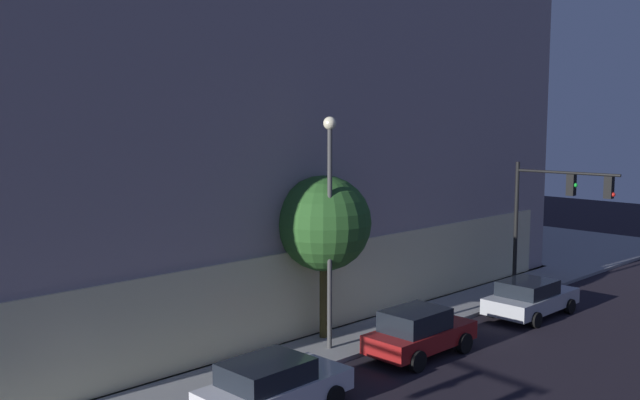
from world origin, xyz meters
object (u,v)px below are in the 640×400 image
(car_red, at_px, (419,332))
(street_lamp_sidewalk, at_px, (330,204))
(car_silver, at_px, (530,297))
(traffic_light_far_corner, at_px, (554,203))
(car_white, at_px, (273,385))
(modern_building, at_px, (137,77))
(sidewalk_tree, at_px, (324,224))

(car_red, bearing_deg, street_lamp_sidewalk, 128.26)
(car_silver, bearing_deg, street_lamp_sidewalk, 164.35)
(traffic_light_far_corner, xyz_separation_m, car_white, (-16.08, -0.39, -3.58))
(street_lamp_sidewalk, bearing_deg, car_white, -152.13)
(car_white, relative_size, car_red, 1.05)
(modern_building, xyz_separation_m, street_lamp_sidewalk, (-2.12, -16.17, -4.95))
(street_lamp_sidewalk, distance_m, car_silver, 10.23)
(traffic_light_far_corner, relative_size, sidewalk_tree, 1.01)
(modern_building, height_order, car_silver, modern_building)
(car_red, bearing_deg, traffic_light_far_corner, 2.00)
(traffic_light_far_corner, xyz_separation_m, car_red, (-9.66, -0.34, -3.51))
(modern_building, bearing_deg, traffic_light_far_corner, -62.67)
(traffic_light_far_corner, height_order, sidewalk_tree, traffic_light_far_corner)
(car_white, xyz_separation_m, car_red, (6.42, 0.05, 0.06))
(car_white, xyz_separation_m, car_silver, (13.49, -0.09, -0.02))
(street_lamp_sidewalk, bearing_deg, modern_building, 82.52)
(sidewalk_tree, height_order, car_white, sidewalk_tree)
(traffic_light_far_corner, bearing_deg, street_lamp_sidewalk, 170.04)
(car_red, distance_m, car_silver, 7.07)
(street_lamp_sidewalk, height_order, car_silver, street_lamp_sidewalk)
(traffic_light_far_corner, distance_m, car_white, 16.48)
(street_lamp_sidewalk, distance_m, sidewalk_tree, 1.48)
(car_silver, bearing_deg, car_red, 178.87)
(traffic_light_far_corner, bearing_deg, car_white, -178.62)
(modern_building, height_order, car_red, modern_building)
(modern_building, bearing_deg, sidewalk_tree, -95.36)
(street_lamp_sidewalk, xyz_separation_m, sidewalk_tree, (0.70, 1.00, -0.82))
(traffic_light_far_corner, height_order, street_lamp_sidewalk, street_lamp_sidewalk)
(car_red, bearing_deg, sidewalk_tree, 109.03)
(street_lamp_sidewalk, height_order, car_white, street_lamp_sidewalk)
(modern_building, height_order, traffic_light_far_corner, modern_building)
(modern_building, relative_size, sidewalk_tree, 5.38)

